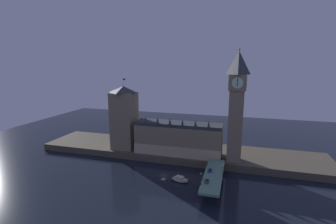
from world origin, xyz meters
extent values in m
plane|color=black|center=(0.00, 0.00, 0.00)|extent=(400.00, 400.00, 0.00)
cube|color=#4C4438|center=(0.00, 39.00, 2.51)|extent=(220.00, 42.00, 5.02)
cube|color=#7F7056|center=(2.67, 28.58, 15.62)|extent=(63.56, 16.15, 21.19)
cube|color=tan|center=(2.67, 20.38, 8.83)|extent=(63.56, 0.20, 7.63)
cube|color=#2D3338|center=(2.67, 28.58, 27.41)|extent=(63.56, 14.86, 2.40)
cone|color=#2D3338|center=(-20.03, 21.71, 30.94)|extent=(2.40, 2.40, 4.66)
cone|color=#2D3338|center=(-10.95, 21.71, 30.94)|extent=(2.40, 2.40, 4.66)
cone|color=#2D3338|center=(-1.87, 21.71, 30.94)|extent=(2.40, 2.40, 4.66)
cone|color=#2D3338|center=(7.21, 21.71, 30.94)|extent=(2.40, 2.40, 4.66)
cone|color=#2D3338|center=(16.29, 21.71, 30.94)|extent=(2.40, 2.40, 4.66)
cone|color=#2D3338|center=(25.37, 21.71, 30.94)|extent=(2.40, 2.40, 4.66)
cube|color=#7F7056|center=(42.73, 26.18, 29.32)|extent=(9.36, 9.36, 48.61)
cube|color=#7F7056|center=(42.73, 26.18, 58.80)|extent=(11.04, 11.04, 10.34)
cylinder|color=#B7E5B7|center=(42.73, 20.53, 58.80)|extent=(7.00, 0.25, 7.00)
cylinder|color=#B7E5B7|center=(42.73, 31.83, 58.80)|extent=(7.00, 0.25, 7.00)
cylinder|color=#B7E5B7|center=(48.38, 26.18, 58.80)|extent=(0.25, 7.00, 7.00)
cylinder|color=#B7E5B7|center=(37.09, 26.18, 58.80)|extent=(0.25, 7.00, 7.00)
cube|color=black|center=(42.73, 20.35, 59.32)|extent=(0.36, 0.10, 5.25)
pyramid|color=#2D3338|center=(42.73, 26.18, 71.48)|extent=(11.04, 11.04, 15.01)
sphere|color=gold|center=(42.73, 26.18, 79.78)|extent=(1.60, 1.60, 1.60)
cube|color=#7F7056|center=(-41.37, 30.16, 27.03)|extent=(17.32, 17.32, 44.02)
pyramid|color=#2D3338|center=(-41.37, 30.16, 51.56)|extent=(17.67, 17.67, 5.04)
cylinder|color=#99999E|center=(-41.37, 30.16, 57.08)|extent=(0.24, 0.24, 6.00)
cube|color=navy|center=(-40.27, 30.16, 59.18)|extent=(2.00, 0.08, 1.20)
cube|color=slate|center=(32.11, -5.00, 6.77)|extent=(10.61, 46.00, 1.40)
cube|color=#4C4438|center=(32.11, -12.67, 3.03)|extent=(9.02, 3.20, 6.07)
cube|color=#4C4438|center=(32.11, 2.67, 3.03)|extent=(9.02, 3.20, 6.07)
cube|color=navy|center=(29.77, -1.80, 8.05)|extent=(1.96, 4.30, 0.81)
cube|color=black|center=(29.77, -1.80, 8.68)|extent=(1.61, 1.94, 0.45)
cylinder|color=black|center=(28.84, -0.46, 7.79)|extent=(0.22, 0.64, 0.64)
cylinder|color=black|center=(30.70, -0.46, 7.79)|extent=(0.22, 0.64, 0.64)
cylinder|color=black|center=(28.84, -3.13, 7.79)|extent=(0.22, 0.64, 0.64)
cylinder|color=black|center=(30.70, -3.13, 7.79)|extent=(0.22, 0.64, 0.64)
cube|color=#235633|center=(29.77, -15.77, 8.00)|extent=(1.98, 4.14, 0.71)
cube|color=black|center=(29.77, -15.77, 8.58)|extent=(1.62, 1.86, 0.45)
cylinder|color=black|center=(28.83, -14.49, 7.79)|extent=(0.22, 0.64, 0.64)
cylinder|color=black|center=(30.71, -14.49, 7.79)|extent=(0.22, 0.64, 0.64)
cylinder|color=black|center=(28.83, -17.06, 7.79)|extent=(0.22, 0.64, 0.64)
cylinder|color=black|center=(30.71, -17.06, 7.79)|extent=(0.22, 0.64, 0.64)
cylinder|color=black|center=(27.44, -14.06, 7.87)|extent=(0.28, 0.28, 0.80)
cylinder|color=navy|center=(27.44, -14.06, 8.60)|extent=(0.38, 0.38, 0.67)
sphere|color=tan|center=(27.44, -14.06, 9.04)|extent=(0.22, 0.22, 0.22)
cylinder|color=black|center=(27.44, 5.70, 7.84)|extent=(0.28, 0.28, 0.75)
cylinder|color=maroon|center=(27.44, 5.70, 8.53)|extent=(0.38, 0.38, 0.63)
sphere|color=tan|center=(27.44, 5.70, 8.95)|extent=(0.20, 0.20, 0.20)
cylinder|color=#2D3333|center=(27.04, -19.72, 7.72)|extent=(0.56, 0.56, 0.50)
cylinder|color=#2D3333|center=(27.04, -19.72, 10.72)|extent=(0.18, 0.18, 5.51)
sphere|color=#F9E5A3|center=(27.04, -19.72, 14.03)|extent=(0.60, 0.60, 0.60)
sphere|color=#F9E5A3|center=(26.59, -19.72, 13.68)|extent=(0.44, 0.44, 0.44)
sphere|color=#F9E5A3|center=(27.49, -19.72, 13.68)|extent=(0.44, 0.44, 0.44)
cylinder|color=#2D3333|center=(37.18, -5.00, 7.72)|extent=(0.56, 0.56, 0.50)
cylinder|color=#2D3333|center=(37.18, -5.00, 10.66)|extent=(0.18, 0.18, 5.38)
sphere|color=#F9E5A3|center=(37.18, -5.00, 13.90)|extent=(0.60, 0.60, 0.60)
sphere|color=#F9E5A3|center=(36.73, -5.00, 13.55)|extent=(0.44, 0.44, 0.44)
sphere|color=#F9E5A3|center=(37.63, -5.00, 13.55)|extent=(0.44, 0.44, 0.44)
ellipsoid|color=#B2A893|center=(11.98, -4.43, 0.77)|extent=(11.42, 7.08, 1.55)
cube|color=tan|center=(11.98, -4.43, 1.47)|extent=(9.97, 5.85, 0.24)
cube|color=#B7B2A8|center=(11.98, -4.43, 2.37)|extent=(5.32, 3.99, 1.55)
camera|label=1|loc=(43.55, -139.07, 70.18)|focal=26.00mm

